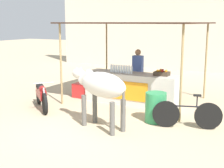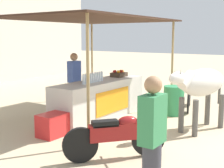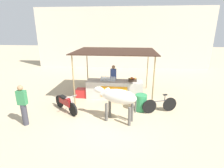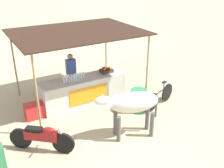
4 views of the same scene
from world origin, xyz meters
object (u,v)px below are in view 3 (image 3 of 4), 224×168
cooler_box (82,93)px  water_barrel (141,103)px  bicycle_leaning (160,105)px  stall_counter (115,89)px  passerby_on_street (23,105)px  fruit_crate (133,80)px  vendor_behind_counter (113,79)px  motorcycle_parked (66,103)px  cow (118,98)px

cooler_box → water_barrel: 3.43m
water_barrel → bicycle_leaning: (0.85, -0.11, -0.04)m
stall_counter → cooler_box: stall_counter is taller
water_barrel → bicycle_leaning: 0.85m
cooler_box → passerby_on_street: 3.46m
stall_counter → fruit_crate: 1.11m
vendor_behind_counter → motorcycle_parked: (-1.93, -2.64, -0.42)m
stall_counter → fruit_crate: bearing=3.3°
bicycle_leaning → passerby_on_street: (-5.46, -1.62, 0.50)m
stall_counter → passerby_on_street: (-3.27, -3.17, 0.37)m
motorcycle_parked → passerby_on_street: (-1.20, -1.29, 0.42)m
vendor_behind_counter → motorcycle_parked: vendor_behind_counter is taller
fruit_crate → motorcycle_parked: 3.65m
water_barrel → bicycle_leaning: bearing=-7.2°
fruit_crate → passerby_on_street: 5.33m
fruit_crate → vendor_behind_counter: (-1.09, 0.70, -0.19)m
cow → water_barrel: bearing=46.6°
vendor_behind_counter → cow: size_ratio=0.89×
vendor_behind_counter → water_barrel: 2.69m
water_barrel → passerby_on_street: bearing=-159.5°
stall_counter → vendor_behind_counter: vendor_behind_counter is taller
fruit_crate → vendor_behind_counter: size_ratio=0.27×
water_barrel → bicycle_leaning: bicycle_leaning is taller
stall_counter → motorcycle_parked: size_ratio=2.11×
cooler_box → cow: cow is taller
passerby_on_street → cow: bearing=10.5°
motorcycle_parked → passerby_on_street: bearing=-133.1°
motorcycle_parked → bicycle_leaning: bearing=4.5°
vendor_behind_counter → cow: (0.47, -3.26, 0.18)m
stall_counter → passerby_on_street: bearing=-135.9°
vendor_behind_counter → passerby_on_street: size_ratio=1.00×
cooler_box → passerby_on_street: size_ratio=0.36×
stall_counter → cow: size_ratio=1.62×
motorcycle_parked → bicycle_leaning: motorcycle_parked is taller
fruit_crate → cow: bearing=-103.6°
stall_counter → cooler_box: size_ratio=5.00×
cooler_box → motorcycle_parked: size_ratio=0.42×
vendor_behind_counter → water_barrel: bearing=-56.1°
motorcycle_parked → water_barrel: bearing=7.4°
bicycle_leaning → passerby_on_street: 5.72m
water_barrel → passerby_on_street: 4.95m
cooler_box → motorcycle_parked: motorcycle_parked is taller
motorcycle_parked → passerby_on_street: 1.81m
fruit_crate → motorcycle_parked: bearing=-147.3°
cooler_box → water_barrel: bearing=-23.2°
stall_counter → water_barrel: stall_counter is taller
cow → fruit_crate: bearing=76.4°
cow → bicycle_leaning: size_ratio=1.16×
fruit_crate → cooler_box: size_ratio=0.73×
motorcycle_parked → fruit_crate: bearing=32.7°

